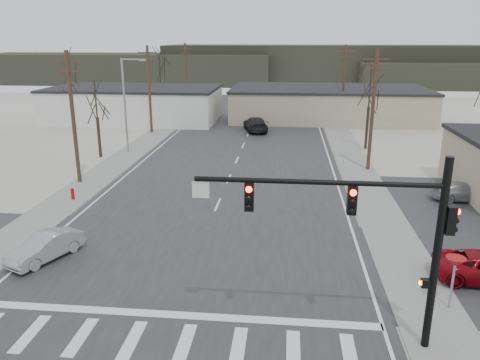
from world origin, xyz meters
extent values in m
plane|color=white|center=(0.00, 0.00, 0.00)|extent=(140.00, 140.00, 0.00)
cube|color=#28282B|center=(0.00, 15.00, 0.02)|extent=(18.00, 110.00, 0.05)
cube|color=#28282B|center=(0.00, 0.00, 0.02)|extent=(90.00, 10.00, 0.04)
cube|color=gray|center=(-10.60, 20.00, 0.03)|extent=(3.00, 90.00, 0.06)
cube|color=gray|center=(10.60, 20.00, 0.03)|extent=(3.00, 90.00, 0.06)
cylinder|color=black|center=(9.80, -6.20, 3.60)|extent=(0.28, 0.28, 7.20)
cylinder|color=black|center=(5.60, -6.20, 6.20)|extent=(8.40, 0.18, 0.18)
cube|color=black|center=(6.80, -6.20, 5.60)|extent=(0.32, 0.30, 1.00)
cube|color=black|center=(3.30, -6.20, 5.60)|extent=(0.32, 0.30, 1.00)
sphere|color=#FF0C05|center=(6.80, -6.37, 5.92)|extent=(0.22, 0.22, 0.22)
sphere|color=#FF0C05|center=(3.30, -6.37, 5.92)|extent=(0.22, 0.22, 0.22)
cube|color=black|center=(10.10, -6.20, 5.00)|extent=(0.30, 0.30, 1.00)
cube|color=silver|center=(1.60, -6.20, 5.80)|extent=(0.60, 0.04, 0.60)
cube|color=black|center=(9.55, -6.20, 2.60)|extent=(0.30, 0.25, 0.30)
sphere|color=#FF5905|center=(9.40, -6.20, 2.60)|extent=(0.18, 0.18, 0.18)
cylinder|color=#A50C0C|center=(-10.20, 8.00, 0.35)|extent=(0.24, 0.24, 0.70)
sphere|color=#A50C0C|center=(-10.20, 8.00, 0.75)|extent=(0.24, 0.24, 0.24)
cylinder|color=gray|center=(11.50, -3.50, 1.05)|extent=(0.10, 0.10, 2.10)
cone|color=#A50C0C|center=(11.50, -3.50, 2.15)|extent=(0.80, 0.80, 0.40)
cube|color=silver|center=(-16.00, 40.00, 2.10)|extent=(22.00, 12.00, 4.20)
cube|color=black|center=(-16.00, 40.00, 4.35)|extent=(22.30, 12.30, 0.30)
cube|color=tan|center=(10.00, 44.00, 2.00)|extent=(26.00, 14.00, 4.00)
cube|color=black|center=(10.00, 44.00, 4.15)|extent=(26.30, 14.30, 0.30)
cylinder|color=#4C3523|center=(-11.50, 12.00, 5.00)|extent=(0.30, 0.30, 10.00)
cube|color=#4C3523|center=(-11.50, 12.00, 9.20)|extent=(2.20, 0.12, 0.12)
cube|color=#4C3523|center=(-11.50, 12.00, 8.50)|extent=(1.60, 0.12, 0.12)
cylinder|color=#4C3523|center=(-11.50, 32.00, 5.00)|extent=(0.30, 0.30, 10.00)
cube|color=#4C3523|center=(-11.50, 32.00, 9.20)|extent=(2.20, 0.12, 0.12)
cube|color=#4C3523|center=(-11.50, 32.00, 8.50)|extent=(1.60, 0.12, 0.12)
cylinder|color=#4C3523|center=(-11.50, 52.00, 5.00)|extent=(0.30, 0.30, 10.00)
cube|color=#4C3523|center=(-11.50, 52.00, 9.20)|extent=(2.20, 0.12, 0.12)
cube|color=#4C3523|center=(-11.50, 52.00, 8.50)|extent=(1.60, 0.12, 0.12)
cylinder|color=#4C3523|center=(11.50, 18.00, 5.00)|extent=(0.30, 0.30, 10.00)
cube|color=#4C3523|center=(11.50, 18.00, 9.20)|extent=(2.20, 0.12, 0.12)
cube|color=#4C3523|center=(11.50, 18.00, 8.50)|extent=(1.60, 0.12, 0.12)
cylinder|color=#4C3523|center=(11.50, 40.00, 5.00)|extent=(0.30, 0.30, 10.00)
cube|color=#4C3523|center=(11.50, 40.00, 9.20)|extent=(2.20, 0.12, 0.12)
cube|color=#4C3523|center=(11.50, 40.00, 8.50)|extent=(1.60, 0.12, 0.12)
cylinder|color=gray|center=(-11.00, 22.00, 4.50)|extent=(0.20, 0.20, 9.00)
cylinder|color=gray|center=(-10.00, 22.00, 8.90)|extent=(2.00, 0.12, 0.12)
cube|color=gray|center=(-9.00, 22.00, 8.85)|extent=(0.60, 0.25, 0.18)
cylinder|color=#33281F|center=(-13.00, 20.00, 1.88)|extent=(0.28, 0.28, 3.75)
cylinder|color=#33281F|center=(-13.00, 20.00, 5.25)|extent=(0.14, 0.14, 3.75)
cylinder|color=#33281F|center=(12.50, 26.00, 2.12)|extent=(0.28, 0.28, 4.25)
cylinder|color=#33281F|center=(12.50, 26.00, 5.95)|extent=(0.14, 0.14, 4.25)
cylinder|color=#33281F|center=(-14.00, 46.00, 2.25)|extent=(0.28, 0.28, 4.50)
cylinder|color=#33281F|center=(-14.00, 46.00, 6.30)|extent=(0.14, 0.14, 4.50)
cylinder|color=#33281F|center=(15.00, 52.00, 2.00)|extent=(0.28, 0.28, 4.00)
cylinder|color=#33281F|center=(15.00, 52.00, 5.60)|extent=(0.14, 0.14, 4.00)
cylinder|color=#33281F|center=(-22.00, 34.00, 2.25)|extent=(0.28, 0.28, 4.50)
cylinder|color=#33281F|center=(-22.00, 34.00, 6.30)|extent=(0.14, 0.14, 4.50)
cube|color=#333026|center=(-35.00, 92.00, 3.50)|extent=(70.00, 18.00, 7.00)
cube|color=#333026|center=(15.00, 96.00, 4.50)|extent=(80.00, 18.00, 9.00)
imported|color=#959B9F|center=(-7.50, -0.92, 0.71)|extent=(2.90, 4.25, 1.33)
imported|color=black|center=(0.71, 34.00, 0.89)|extent=(3.61, 6.17, 1.68)
imported|color=black|center=(-1.56, 50.63, 0.73)|extent=(2.36, 4.28, 1.38)
imported|color=#91959B|center=(16.82, 10.59, 0.65)|extent=(4.32, 1.91, 1.23)
camera|label=1|loc=(4.54, -21.45, 10.90)|focal=35.00mm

